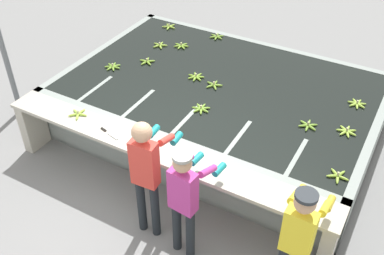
{
  "coord_description": "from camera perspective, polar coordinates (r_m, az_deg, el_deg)",
  "views": [
    {
      "loc": [
        2.57,
        -3.4,
        4.68
      ],
      "look_at": [
        0.0,
        1.14,
        0.63
      ],
      "focal_mm": 42.0,
      "sensor_mm": 36.0,
      "label": 1
    }
  ],
  "objects": [
    {
      "name": "banana_bunch_floating_7",
      "position": [
        7.7,
        -5.74,
        8.34
      ],
      "size": [
        0.27,
        0.28,
        0.08
      ],
      "color": "#7FAD33",
      "rests_on": "wash_tank"
    },
    {
      "name": "banana_bunch_floating_3",
      "position": [
        8.2,
        -4.12,
        10.38
      ],
      "size": [
        0.27,
        0.27,
        0.08
      ],
      "color": "#93BC3D",
      "rests_on": "wash_tank"
    },
    {
      "name": "worker_1",
      "position": [
        5.13,
        -0.92,
        -8.61
      ],
      "size": [
        0.45,
        0.73,
        1.6
      ],
      "color": "#1E2328",
      "rests_on": "ground"
    },
    {
      "name": "banana_bunch_ledge_0",
      "position": [
        6.59,
        -14.27,
        1.69
      ],
      "size": [
        0.28,
        0.27,
        0.08
      ],
      "color": "#9EC642",
      "rests_on": "work_ledge"
    },
    {
      "name": "work_ledge",
      "position": [
        6.0,
        -4.33,
        -4.55
      ],
      "size": [
        4.87,
        0.45,
        0.9
      ],
      "color": "#B7B2A3",
      "rests_on": "ground"
    },
    {
      "name": "banana_bunch_floating_12",
      "position": [
        7.23,
        0.5,
        6.46
      ],
      "size": [
        0.27,
        0.28,
        0.08
      ],
      "color": "#7FAD33",
      "rests_on": "wash_tank"
    },
    {
      "name": "worker_2",
      "position": [
        4.84,
        13.34,
        -13.25
      ],
      "size": [
        0.41,
        0.72,
        1.63
      ],
      "color": "#1E2328",
      "rests_on": "ground"
    },
    {
      "name": "banana_bunch_floating_8",
      "position": [
        6.5,
        1.16,
        2.41
      ],
      "size": [
        0.28,
        0.28,
        0.08
      ],
      "color": "#75A333",
      "rests_on": "wash_tank"
    },
    {
      "name": "banana_bunch_floating_0",
      "position": [
        6.43,
        19.04,
        -0.45
      ],
      "size": [
        0.28,
        0.27,
        0.08
      ],
      "color": "#9EC642",
      "rests_on": "wash_tank"
    },
    {
      "name": "knife_0",
      "position": [
        6.18,
        -10.77,
        -0.53
      ],
      "size": [
        0.35,
        0.11,
        0.02
      ],
      "color": "silver",
      "rests_on": "work_ledge"
    },
    {
      "name": "banana_bunch_floating_10",
      "position": [
        8.49,
        3.14,
        11.46
      ],
      "size": [
        0.28,
        0.28,
        0.08
      ],
      "color": "#75A333",
      "rests_on": "wash_tank"
    },
    {
      "name": "ground_plane",
      "position": [
        6.33,
        -5.18,
        -10.08
      ],
      "size": [
        80.0,
        80.0,
        0.0
      ],
      "primitive_type": "plane",
      "color": "gray",
      "rests_on": "ground"
    },
    {
      "name": "banana_bunch_floating_11",
      "position": [
        8.88,
        -2.93,
        12.68
      ],
      "size": [
        0.27,
        0.28,
        0.08
      ],
      "color": "#9EC642",
      "rests_on": "wash_tank"
    },
    {
      "name": "banana_bunch_floating_9",
      "position": [
        7.03,
        20.22,
        2.85
      ],
      "size": [
        0.28,
        0.28,
        0.08
      ],
      "color": "#9EC642",
      "rests_on": "wash_tank"
    },
    {
      "name": "banana_bunch_floating_6",
      "position": [
        8.16,
        -1.38,
        10.35
      ],
      "size": [
        0.28,
        0.28,
        0.08
      ],
      "color": "#7FAD33",
      "rests_on": "wash_tank"
    },
    {
      "name": "worker_0",
      "position": [
        5.31,
        -5.8,
        -5.26
      ],
      "size": [
        0.43,
        0.73,
        1.76
      ],
      "color": "#1E2328",
      "rests_on": "ground"
    },
    {
      "name": "wash_tank",
      "position": [
        7.37,
        3.52,
        2.67
      ],
      "size": [
        4.87,
        3.26,
        0.9
      ],
      "color": "gray",
      "rests_on": "ground"
    },
    {
      "name": "banana_bunch_floating_4",
      "position": [
        5.7,
        18.01,
        -5.85
      ],
      "size": [
        0.27,
        0.28,
        0.08
      ],
      "color": "#93BC3D",
      "rests_on": "wash_tank"
    },
    {
      "name": "banana_bunch_floating_1",
      "position": [
        7.62,
        -10.04,
        7.62
      ],
      "size": [
        0.28,
        0.28,
        0.08
      ],
      "color": "#75A333",
      "rests_on": "wash_tank"
    },
    {
      "name": "banana_bunch_floating_5",
      "position": [
        6.38,
        14.51,
        0.27
      ],
      "size": [
        0.27,
        0.28,
        0.08
      ],
      "color": "#75A333",
      "rests_on": "wash_tank"
    },
    {
      "name": "banana_bunch_floating_2",
      "position": [
        7.03,
        2.8,
        5.43
      ],
      "size": [
        0.28,
        0.27,
        0.08
      ],
      "color": "#75A333",
      "rests_on": "wash_tank"
    }
  ]
}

